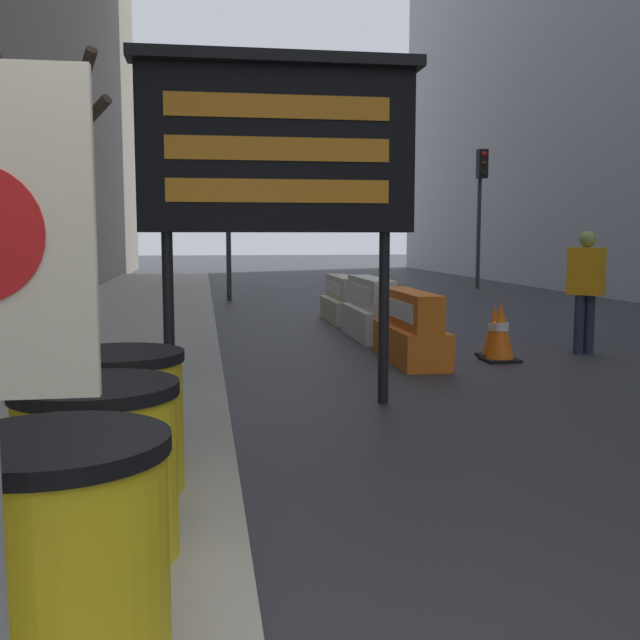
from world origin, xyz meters
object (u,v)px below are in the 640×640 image
object	(u,v)px
barrel_drum_back	(120,421)
jersey_barrier_cream	(344,302)
barrel_drum_middle	(98,470)
pedestrian_worker	(586,282)
traffic_light_far_side	(481,189)
traffic_cone_mid	(501,332)
jersey_barrier_white	(371,311)
barrel_drum_foreground	(60,555)
traffic_cone_near	(495,332)
message_board	(278,148)
jersey_barrier_orange_near	(410,331)
traffic_light_near_curb	(228,193)

from	to	relation	value
barrel_drum_back	jersey_barrier_cream	world-z (taller)	barrel_drum_back
barrel_drum_middle	pedestrian_worker	xyz separation A→B (m)	(5.58, 5.93, 0.45)
traffic_light_far_side	traffic_cone_mid	bearing A→B (deg)	-109.67
pedestrian_worker	jersey_barrier_white	bearing A→B (deg)	9.33
jersey_barrier_white	traffic_light_far_side	distance (m)	11.82
traffic_cone_mid	pedestrian_worker	world-z (taller)	pedestrian_worker
barrel_drum_back	jersey_barrier_white	size ratio (longest dim) A/B	0.42
barrel_drum_foreground	traffic_light_far_side	xyz separation A→B (m)	(8.70, 18.98, 2.46)
barrel_drum_back	traffic_light_far_side	xyz separation A→B (m)	(8.70, 17.13, 2.46)
traffic_cone_near	jersey_barrier_white	bearing A→B (deg)	118.90
jersey_barrier_cream	traffic_cone_near	xyz separation A→B (m)	(1.18, -4.41, -0.03)
barrel_drum_foreground	barrel_drum_back	xyz separation A→B (m)	(-0.00, 1.85, 0.00)
traffic_cone_mid	traffic_light_far_side	bearing A→B (deg)	70.33
barrel_drum_foreground	barrel_drum_middle	size ratio (longest dim) A/B	1.00
barrel_drum_back	message_board	bearing A→B (deg)	64.56
jersey_barrier_cream	barrel_drum_foreground	bearing A→B (deg)	-105.44
traffic_cone_near	pedestrian_worker	world-z (taller)	pedestrian_worker
jersey_barrier_cream	traffic_light_far_side	xyz separation A→B (m)	(5.62, 7.81, 2.61)
message_board	traffic_light_far_side	size ratio (longest dim) A/B	0.77
barrel_drum_foreground	barrel_drum_back	distance (m)	1.85
barrel_drum_foreground	traffic_light_far_side	distance (m)	21.02
jersey_barrier_orange_near	traffic_light_far_side	world-z (taller)	traffic_light_far_side
barrel_drum_middle	jersey_barrier_cream	bearing A→B (deg)	73.24
barrel_drum_foreground	barrel_drum_middle	world-z (taller)	same
traffic_cone_mid	pedestrian_worker	xyz separation A→B (m)	(1.36, 0.40, 0.60)
jersey_barrier_orange_near	traffic_light_far_side	size ratio (longest dim) A/B	0.43
barrel_drum_middle	barrel_drum_back	distance (m)	0.92
barrel_drum_foreground	pedestrian_worker	world-z (taller)	pedestrian_worker
message_board	pedestrian_worker	distance (m)	5.27
message_board	jersey_barrier_white	distance (m)	5.33
jersey_barrier_cream	pedestrian_worker	bearing A→B (deg)	-59.94
jersey_barrier_orange_near	pedestrian_worker	xyz separation A→B (m)	(2.50, 0.25, 0.58)
traffic_light_near_curb	pedestrian_worker	distance (m)	10.25
barrel_drum_middle	barrel_drum_back	world-z (taller)	same
barrel_drum_back	jersey_barrier_white	distance (m)	7.70
jersey_barrier_cream	traffic_light_near_curb	size ratio (longest dim) A/B	0.52
jersey_barrier_white	traffic_cone_mid	bearing A→B (deg)	-65.03
jersey_barrier_white	jersey_barrier_cream	world-z (taller)	jersey_barrier_white
jersey_barrier_white	traffic_cone_mid	size ratio (longest dim) A/B	2.50
jersey_barrier_white	barrel_drum_middle	bearing A→B (deg)	-111.15
message_board	traffic_light_near_curb	world-z (taller)	traffic_light_near_curb
jersey_barrier_cream	traffic_cone_near	size ratio (longest dim) A/B	2.68
jersey_barrier_orange_near	traffic_cone_near	xyz separation A→B (m)	(1.18, 0.15, -0.06)
barrel_drum_back	jersey_barrier_cream	bearing A→B (deg)	71.68
barrel_drum_back	traffic_cone_near	size ratio (longest dim) A/B	1.17
barrel_drum_middle	jersey_barrier_orange_near	world-z (taller)	barrel_drum_middle
traffic_cone_mid	barrel_drum_foreground	bearing A→B (deg)	-123.22
traffic_cone_near	pedestrian_worker	size ratio (longest dim) A/B	0.42
jersey_barrier_cream	traffic_cone_near	distance (m)	4.57
jersey_barrier_white	barrel_drum_back	bearing A→B (deg)	-113.64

